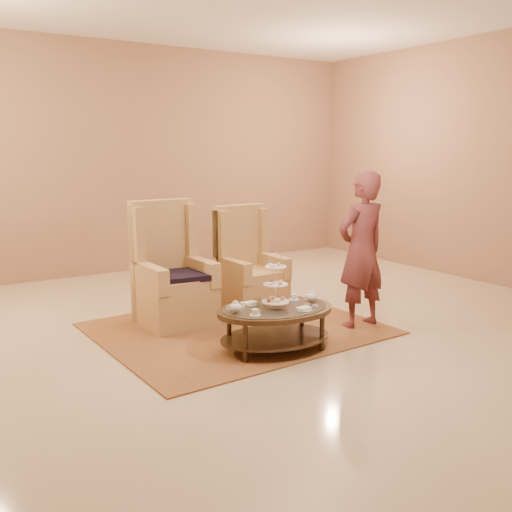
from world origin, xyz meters
TOP-DOWN VIEW (x-y plane):
  - ground at (0.00, 0.00)m, footprint 8.00×8.00m
  - ceiling at (0.00, 0.00)m, footprint 8.00×8.00m
  - wall_back at (0.00, 4.00)m, footprint 8.00×0.04m
  - rug at (-0.16, 0.49)m, footprint 2.92×2.47m
  - tea_table at (-0.18, -0.27)m, footprint 1.26×0.97m
  - armchair_left at (-0.65, 1.09)m, footprint 0.76×0.78m
  - armchair_right at (0.37, 1.12)m, footprint 0.69×0.71m
  - person at (1.03, -0.14)m, footprint 0.63×0.42m

SIDE VIEW (x-z plane):
  - ground at x=0.00m, z-range 0.00..0.00m
  - ceiling at x=0.00m, z-range -0.01..0.01m
  - rug at x=-0.16m, z-range 0.00..0.02m
  - tea_table at x=-0.18m, z-range -0.13..0.83m
  - armchair_right at x=0.37m, z-range -0.21..1.04m
  - armchair_left at x=-0.65m, z-range -0.22..1.14m
  - person at x=1.03m, z-range 0.00..1.69m
  - wall_back at x=0.00m, z-range 0.00..3.50m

